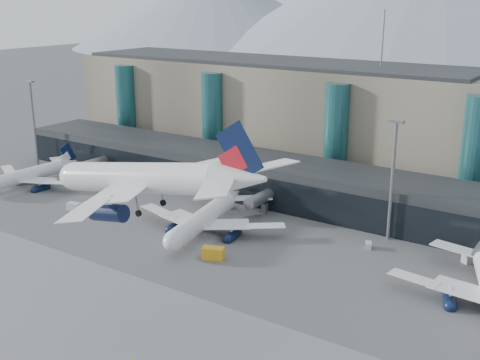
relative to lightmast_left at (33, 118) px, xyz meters
The scene contains 16 objects.
ground 92.91m from the lightmast_left, 29.36° to the right, with size 900.00×900.00×0.00m, color #515154.
runway_strip 101.03m from the lightmast_left, 36.87° to the right, with size 400.00×40.00×0.04m, color slate.
runway_markings 101.03m from the lightmast_left, 36.87° to the right, with size 128.00×1.00×0.02m.
concourse 81.54m from the lightmast_left, ahead, with size 170.00×27.00×10.00m.
terminal_main 71.07m from the lightmast_left, 39.29° to the left, with size 130.00×30.00×31.00m.
teal_towers 71.19m from the lightmast_left, 24.05° to the left, with size 116.40×19.40×46.00m.
lightmast_left is the anchor object (origin of this frame).
lightmast_mid 110.04m from the lightmast_left, ahead, with size 3.00×1.20×25.60m.
hero_jet 111.91m from the lightmast_left, 28.90° to the right, with size 36.85×38.10×12.27m.
jet_parked_left 22.71m from the lightmast_left, 39.41° to the right, with size 32.66×31.62×10.51m.
jet_parked_mid 76.67m from the lightmast_left, ahead, with size 36.20×36.88×11.88m.
veh_a 48.40m from the lightmast_left, 28.02° to the right, with size 3.29×1.85×1.85m, color beige.
veh_b 69.41m from the lightmast_left, ahead, with size 2.22×1.37×1.28m, color orange.
veh_d 128.09m from the lightmast_left, ahead, with size 2.92×1.57×1.67m, color beige.
veh_g 109.41m from the lightmast_left, ahead, with size 2.18×1.27×1.27m, color beige.
veh_h 89.96m from the lightmast_left, 16.75° to the right, with size 4.25×2.24×2.35m, color orange.
Camera 1 is at (69.74, -67.40, 49.21)m, focal length 45.00 mm.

